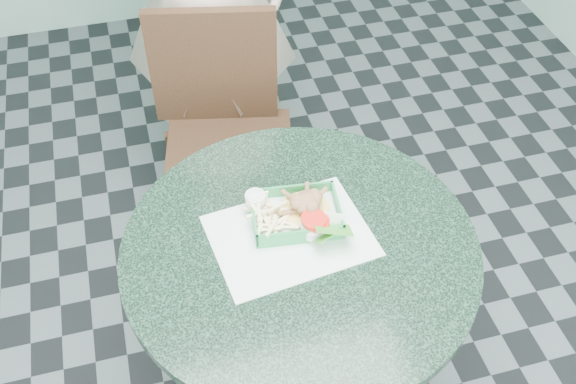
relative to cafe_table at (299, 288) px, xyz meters
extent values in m
cylinder|color=black|center=(0.00, 0.00, -0.20)|extent=(0.09, 0.09, 0.70)
cylinder|color=black|center=(0.00, 0.00, 0.15)|extent=(0.95, 0.95, 0.03)
cube|color=brown|center=(-0.06, 0.73, -0.13)|extent=(0.46, 0.46, 0.04)
cube|color=brown|center=(-0.06, 0.94, 0.12)|extent=(0.46, 0.04, 0.46)
cube|color=brown|center=(-0.25, 0.53, -0.37)|extent=(0.04, 0.04, 0.43)
cube|color=brown|center=(0.14, 0.53, -0.37)|extent=(0.04, 0.04, 0.43)
cube|color=brown|center=(-0.25, 0.93, -0.37)|extent=(0.04, 0.04, 0.43)
cube|color=brown|center=(0.14, 0.93, -0.37)|extent=(0.04, 0.04, 0.43)
cube|color=silver|center=(-0.02, 0.04, 0.17)|extent=(0.45, 0.35, 0.00)
cube|color=#248945|center=(0.01, 0.09, 0.18)|extent=(0.24, 0.17, 0.01)
cube|color=white|center=(0.01, 0.09, 0.18)|extent=(0.22, 0.16, 0.00)
cube|color=#248945|center=(0.01, 0.17, 0.20)|extent=(0.24, 0.01, 0.04)
cube|color=#248945|center=(0.01, 0.00, 0.20)|extent=(0.24, 0.01, 0.04)
cube|color=#248945|center=(0.13, 0.09, 0.20)|extent=(0.01, 0.17, 0.04)
cube|color=#248945|center=(-0.10, 0.09, 0.20)|extent=(0.01, 0.17, 0.04)
cylinder|color=#E2BC51|center=(0.04, 0.09, 0.20)|extent=(0.13, 0.13, 0.02)
cylinder|color=white|center=(-0.09, 0.14, 0.22)|extent=(0.06, 0.06, 0.03)
cylinder|color=silver|center=(-0.09, 0.14, 0.23)|extent=(0.05, 0.05, 0.00)
cylinder|color=silver|center=(0.06, 0.03, 0.20)|extent=(0.08, 0.08, 0.03)
torus|color=silver|center=(0.06, 0.03, 0.22)|extent=(0.08, 0.08, 0.01)
cylinder|color=red|center=(0.06, 0.03, 0.23)|extent=(0.07, 0.07, 0.01)
camera|label=1|loc=(-0.33, -1.07, 1.57)|focal=42.00mm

